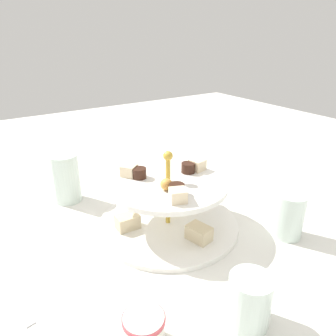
# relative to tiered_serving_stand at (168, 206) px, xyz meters

# --- Properties ---
(ground_plane) EXTENTS (2.40, 2.40, 0.00)m
(ground_plane) POSITION_rel_tiered_serving_stand_xyz_m (-0.00, 0.00, -0.05)
(ground_plane) COLOR silver
(tiered_serving_stand) EXTENTS (0.31, 0.31, 0.18)m
(tiered_serving_stand) POSITION_rel_tiered_serving_stand_xyz_m (0.00, 0.00, 0.00)
(tiered_serving_stand) COLOR white
(tiered_serving_stand) RESTS_ON ground_plane
(water_glass_tall_right) EXTENTS (0.07, 0.07, 0.12)m
(water_glass_tall_right) POSITION_rel_tiered_serving_stand_xyz_m (0.24, 0.15, 0.01)
(water_glass_tall_right) COLOR silver
(water_glass_tall_right) RESTS_ON ground_plane
(water_glass_short_left) EXTENTS (0.06, 0.06, 0.08)m
(water_glass_short_left) POSITION_rel_tiered_serving_stand_xyz_m (-0.28, 0.04, -0.01)
(water_glass_short_left) COLOR silver
(water_glass_short_left) RESTS_ON ground_plane
(teacup_with_saucer) EXTENTS (0.09, 0.09, 0.05)m
(teacup_with_saucer) POSITION_rel_tiered_serving_stand_xyz_m (-0.23, 0.19, -0.03)
(teacup_with_saucer) COLOR white
(teacup_with_saucer) RESTS_ON ground_plane
(butter_knife_left) EXTENTS (0.12, 0.14, 0.00)m
(butter_knife_left) POSITION_rel_tiered_serving_stand_xyz_m (0.22, -0.25, -0.05)
(butter_knife_left) COLOR silver
(butter_knife_left) RESTS_ON ground_plane
(butter_knife_right) EXTENTS (0.17, 0.05, 0.00)m
(butter_knife_right) POSITION_rel_tiered_serving_stand_xyz_m (-0.03, 0.33, -0.05)
(butter_knife_right) COLOR silver
(butter_knife_right) RESTS_ON ground_plane
(water_glass_mid_back) EXTENTS (0.06, 0.06, 0.10)m
(water_glass_mid_back) POSITION_rel_tiered_serving_stand_xyz_m (-0.17, -0.19, -0.00)
(water_glass_mid_back) COLOR silver
(water_glass_mid_back) RESTS_ON ground_plane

